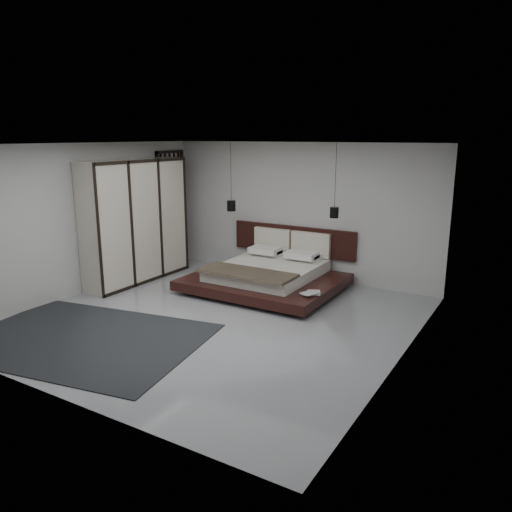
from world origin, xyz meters
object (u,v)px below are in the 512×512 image
Objects in this scene: bed at (268,274)px; wardrobe at (136,221)px; pendant_left at (231,206)px; rug at (83,339)px; lattice_screen at (172,208)px; pendant_right at (334,212)px.

bed is 1.11× the size of wardrobe.
rug is (0.05, -4.05, -1.49)m from pendant_left.
lattice_screen is at bearing 176.61° from pendant_left.
lattice_screen is at bearing 169.22° from bed.
bed is 3.78m from rug.
rug is at bearing -67.14° from lattice_screen.
bed is at bearing -21.07° from pendant_left.
pendant_left is 1.04× the size of pendant_right.
wardrobe is at bearing -160.67° from pendant_right.
pendant_right is 3.98m from wardrobe.
wardrobe is at bearing -161.45° from bed.
lattice_screen reaches higher than wardrobe.
pendant_left reaches higher than rug.
bed is 1.98× the size of pendant_left.
rug is at bearing -61.28° from wardrobe.
pendant_left reaches higher than wardrobe.
lattice_screen is 0.93× the size of bed.
wardrobe is (-3.75, -1.32, -0.30)m from pendant_right.
rug is at bearing -106.99° from bed.
wardrobe reaches higher than bed.
bed is 1.76m from pendant_right.
pendant_right is (1.15, 0.44, 1.25)m from bed.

